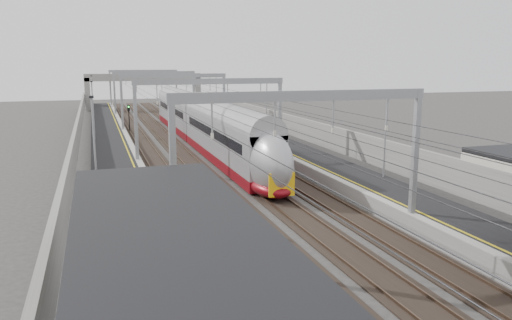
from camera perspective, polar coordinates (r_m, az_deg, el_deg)
platform_left at (r=45.55m, az=-15.80°, el=0.01°), size 4.00×120.00×1.00m
platform_right at (r=48.77m, az=3.31°, el=1.12°), size 4.00×120.00×1.00m
tracks at (r=46.58m, az=-5.91°, el=0.05°), size 11.40×140.00×0.20m
overhead_line at (r=52.30m, az=-7.59°, el=7.94°), size 13.00×140.00×6.60m
overbridge at (r=100.26m, az=-12.70°, el=8.72°), size 22.00×2.20×6.90m
wall_left at (r=45.36m, az=-19.91°, el=1.14°), size 0.30×120.00×3.20m
wall_right at (r=49.83m, az=6.76°, el=2.56°), size 0.30×120.00×3.20m
train at (r=53.48m, az=-6.00°, el=3.72°), size 2.75×50.15×4.35m
signal_green at (r=67.58m, az=-14.33°, el=5.20°), size 0.32×0.32×3.48m
signal_red_near at (r=68.94m, az=-7.34°, el=5.56°), size 0.32×0.32×3.48m
signal_red_far at (r=71.07m, az=-5.85°, el=5.75°), size 0.32×0.32×3.48m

